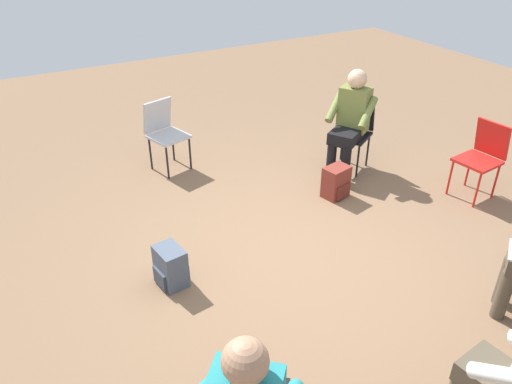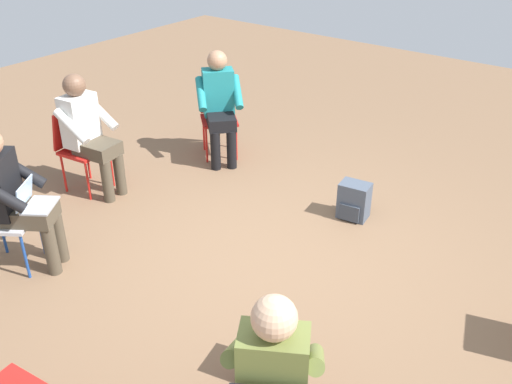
{
  "view_description": "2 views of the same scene",
  "coord_description": "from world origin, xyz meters",
  "px_view_note": "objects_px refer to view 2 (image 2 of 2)",
  "views": [
    {
      "loc": [
        -2.08,
        -3.09,
        2.89
      ],
      "look_at": [
        -0.24,
        0.22,
        0.65
      ],
      "focal_mm": 35.0,
      "sensor_mm": 36.0,
      "label": 1
    },
    {
      "loc": [
        3.21,
        2.28,
        2.9
      ],
      "look_at": [
        -0.01,
        -0.17,
        0.64
      ],
      "focal_mm": 40.0,
      "sensor_mm": 36.0,
      "label": 2
    }
  ],
  "objects_px": {
    "person_in_teal": "(219,102)",
    "chair_southwest": "(218,113)",
    "person_in_white": "(88,129)",
    "backpack_by_empty_chair": "(263,357)",
    "person_in_olive": "(275,371)",
    "chair_south": "(79,144)",
    "backpack_near_laptop_user": "(354,203)",
    "person_with_laptop": "(13,194)"
  },
  "relations": [
    {
      "from": "chair_south",
      "to": "person_with_laptop",
      "type": "distance_m",
      "value": 1.4
    },
    {
      "from": "chair_south",
      "to": "backpack_near_laptop_user",
      "type": "xyz_separation_m",
      "value": [
        -1.18,
        2.55,
        -0.34
      ]
    },
    {
      "from": "person_in_olive",
      "to": "backpack_near_laptop_user",
      "type": "height_order",
      "value": "person_in_olive"
    },
    {
      "from": "chair_southwest",
      "to": "backpack_near_laptop_user",
      "type": "distance_m",
      "value": 2.04
    },
    {
      "from": "person_in_teal",
      "to": "backpack_near_laptop_user",
      "type": "bearing_deg",
      "value": 125.79
    },
    {
      "from": "person_with_laptop",
      "to": "chair_southwest",
      "type": "bearing_deg",
      "value": 149.37
    },
    {
      "from": "person_in_white",
      "to": "backpack_by_empty_chair",
      "type": "height_order",
      "value": "person_in_white"
    },
    {
      "from": "chair_southwest",
      "to": "person_with_laptop",
      "type": "bearing_deg",
      "value": 46.49
    },
    {
      "from": "backpack_by_empty_chair",
      "to": "person_in_teal",
      "type": "bearing_deg",
      "value": -134.93
    },
    {
      "from": "backpack_near_laptop_user",
      "to": "backpack_by_empty_chair",
      "type": "bearing_deg",
      "value": 13.2
    },
    {
      "from": "person_with_laptop",
      "to": "person_in_white",
      "type": "height_order",
      "value": "same"
    },
    {
      "from": "person_in_teal",
      "to": "backpack_by_empty_chair",
      "type": "distance_m",
      "value": 3.37
    },
    {
      "from": "person_in_white",
      "to": "person_in_teal",
      "type": "distance_m",
      "value": 1.48
    },
    {
      "from": "person_in_white",
      "to": "person_in_teal",
      "type": "height_order",
      "value": "same"
    },
    {
      "from": "chair_southwest",
      "to": "person_in_teal",
      "type": "relative_size",
      "value": 0.69
    },
    {
      "from": "person_in_olive",
      "to": "chair_south",
      "type": "bearing_deg",
      "value": 127.71
    },
    {
      "from": "person_in_olive",
      "to": "backpack_by_empty_chair",
      "type": "height_order",
      "value": "person_in_olive"
    },
    {
      "from": "chair_southwest",
      "to": "backpack_by_empty_chair",
      "type": "height_order",
      "value": "chair_southwest"
    },
    {
      "from": "person_in_white",
      "to": "backpack_by_empty_chair",
      "type": "relative_size",
      "value": 3.44
    },
    {
      "from": "person_in_white",
      "to": "backpack_near_laptop_user",
      "type": "relative_size",
      "value": 3.44
    },
    {
      "from": "person_in_olive",
      "to": "backpack_by_empty_chair",
      "type": "relative_size",
      "value": 3.44
    },
    {
      "from": "chair_south",
      "to": "backpack_by_empty_chair",
      "type": "bearing_deg",
      "value": 66.0
    },
    {
      "from": "person_in_teal",
      "to": "backpack_by_empty_chair",
      "type": "relative_size",
      "value": 3.44
    },
    {
      "from": "chair_southwest",
      "to": "person_in_olive",
      "type": "height_order",
      "value": "person_in_olive"
    },
    {
      "from": "person_in_teal",
      "to": "chair_southwest",
      "type": "bearing_deg",
      "value": -90.0
    },
    {
      "from": "person_in_teal",
      "to": "backpack_near_laptop_user",
      "type": "height_order",
      "value": "person_in_teal"
    },
    {
      "from": "chair_southwest",
      "to": "person_in_olive",
      "type": "bearing_deg",
      "value": 87.4
    },
    {
      "from": "person_with_laptop",
      "to": "person_in_white",
      "type": "relative_size",
      "value": 1.0
    },
    {
      "from": "chair_south",
      "to": "person_in_white",
      "type": "bearing_deg",
      "value": 90.0
    },
    {
      "from": "person_in_olive",
      "to": "person_in_teal",
      "type": "relative_size",
      "value": 1.0
    },
    {
      "from": "backpack_near_laptop_user",
      "to": "person_with_laptop",
      "type": "bearing_deg",
      "value": -37.55
    },
    {
      "from": "chair_south",
      "to": "chair_southwest",
      "type": "relative_size",
      "value": 1.0
    },
    {
      "from": "person_with_laptop",
      "to": "chair_south",
      "type": "bearing_deg",
      "value": 178.15
    },
    {
      "from": "chair_southwest",
      "to": "person_in_white",
      "type": "bearing_deg",
      "value": 27.65
    },
    {
      "from": "person_in_olive",
      "to": "person_in_teal",
      "type": "xyz_separation_m",
      "value": [
        -2.82,
        -2.77,
        0.0
      ]
    },
    {
      "from": "person_in_teal",
      "to": "backpack_by_empty_chair",
      "type": "bearing_deg",
      "value": 87.85
    },
    {
      "from": "chair_south",
      "to": "person_in_white",
      "type": "height_order",
      "value": "person_in_white"
    },
    {
      "from": "person_with_laptop",
      "to": "backpack_by_empty_chair",
      "type": "xyz_separation_m",
      "value": [
        -0.23,
        2.3,
        -0.53
      ]
    },
    {
      "from": "person_in_white",
      "to": "chair_south",
      "type": "bearing_deg",
      "value": -90.0
    },
    {
      "from": "person_with_laptop",
      "to": "backpack_near_laptop_user",
      "type": "bearing_deg",
      "value": 108.11
    },
    {
      "from": "person_with_laptop",
      "to": "person_in_white",
      "type": "xyz_separation_m",
      "value": [
        -1.19,
        -0.58,
        0.0
      ]
    },
    {
      "from": "person_in_white",
      "to": "backpack_by_empty_chair",
      "type": "bearing_deg",
      "value": 64.72
    }
  ]
}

